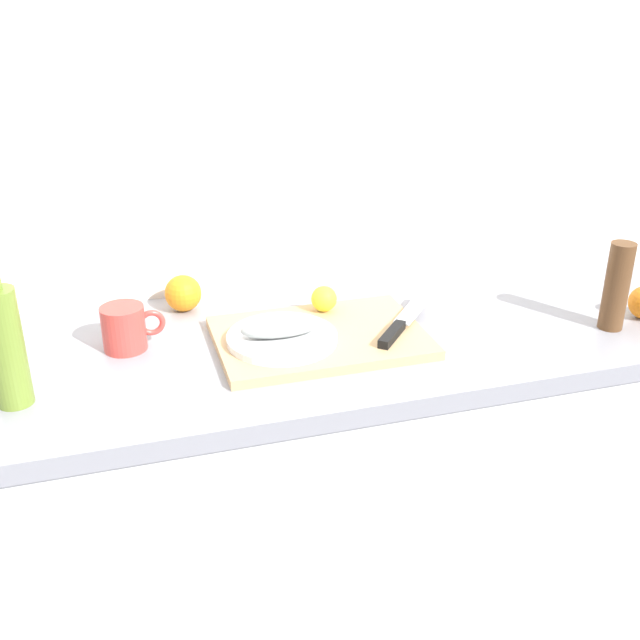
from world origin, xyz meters
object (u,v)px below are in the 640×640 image
object	(u,v)px
fish_fillet	(282,327)
olive_oil_bottle	(5,344)
chef_knife	(401,324)
lemon_0	(324,299)
orange_0	(183,293)
coffee_mug_1	(125,328)
cutting_board	(320,337)
white_plate	(282,338)
pepper_mill	(617,286)

from	to	relation	value
fish_fillet	olive_oil_bottle	xyz separation A→B (m)	(-0.50, -0.06, 0.06)
chef_knife	lemon_0	size ratio (longest dim) A/B	4.17
fish_fillet	orange_0	world-z (taller)	orange_0
olive_oil_bottle	coffee_mug_1	distance (m)	0.27
cutting_board	coffee_mug_1	world-z (taller)	coffee_mug_1
white_plate	orange_0	world-z (taller)	orange_0
chef_knife	cutting_board	bearing A→B (deg)	122.84
fish_fillet	chef_knife	distance (m)	0.25
fish_fillet	lemon_0	world-z (taller)	lemon_0
white_plate	olive_oil_bottle	size ratio (longest dim) A/B	0.79
fish_fillet	cutting_board	bearing A→B (deg)	9.62
orange_0	chef_knife	bearing A→B (deg)	-32.67
fish_fillet	chef_knife	size ratio (longest dim) A/B	0.71
fish_fillet	orange_0	distance (m)	0.31
lemon_0	coffee_mug_1	distance (m)	0.43
fish_fillet	olive_oil_bottle	bearing A→B (deg)	-172.88
white_plate	pepper_mill	world-z (taller)	pepper_mill
white_plate	pepper_mill	distance (m)	0.71
lemon_0	pepper_mill	world-z (taller)	pepper_mill
fish_fillet	coffee_mug_1	world-z (taller)	coffee_mug_1
white_plate	pepper_mill	bearing A→B (deg)	-7.94
cutting_board	coffee_mug_1	xyz separation A→B (m)	(-0.39, 0.08, 0.04)
fish_fillet	pepper_mill	size ratio (longest dim) A/B	0.87
lemon_0	chef_knife	bearing A→B (deg)	-45.76
fish_fillet	pepper_mill	world-z (taller)	pepper_mill
chef_knife	olive_oil_bottle	size ratio (longest dim) A/B	0.83
cutting_board	fish_fillet	bearing A→B (deg)	-170.38
cutting_board	lemon_0	distance (m)	0.12
cutting_board	pepper_mill	xyz separation A→B (m)	(0.62, -0.11, 0.09)
orange_0	coffee_mug_1	bearing A→B (deg)	-130.43
pepper_mill	chef_knife	bearing A→B (deg)	169.00
chef_knife	pepper_mill	size ratio (longest dim) A/B	1.23
olive_oil_bottle	coffee_mug_1	size ratio (longest dim) A/B	2.23
white_plate	olive_oil_bottle	xyz separation A→B (m)	(-0.50, -0.06, 0.09)
pepper_mill	coffee_mug_1	bearing A→B (deg)	168.99
white_plate	orange_0	distance (m)	0.31
white_plate	orange_0	xyz separation A→B (m)	(-0.16, 0.26, 0.01)
white_plate	coffee_mug_1	world-z (taller)	coffee_mug_1
white_plate	lemon_0	xyz separation A→B (m)	(0.13, 0.12, 0.02)
coffee_mug_1	olive_oil_bottle	bearing A→B (deg)	-141.80
coffee_mug_1	pepper_mill	bearing A→B (deg)	-11.01
lemon_0	orange_0	size ratio (longest dim) A/B	0.69
orange_0	cutting_board	bearing A→B (deg)	-44.29
olive_oil_bottle	pepper_mill	world-z (taller)	olive_oil_bottle
white_plate	fish_fillet	world-z (taller)	fish_fillet
orange_0	lemon_0	bearing A→B (deg)	-25.23
white_plate	fish_fillet	distance (m)	0.03
olive_oil_bottle	cutting_board	bearing A→B (deg)	7.48
lemon_0	coffee_mug_1	bearing A→B (deg)	-176.86
fish_fillet	coffee_mug_1	bearing A→B (deg)	162.08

